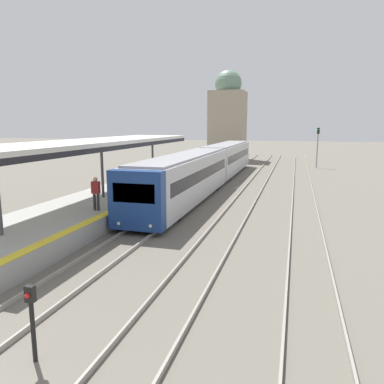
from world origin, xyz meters
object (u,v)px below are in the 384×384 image
person_on_platform (96,192)px  signal_post_near (32,315)px  signal_mast_far (318,143)px  train_near (210,165)px

person_on_platform → signal_post_near: 10.93m
signal_post_near → signal_mast_far: (7.65, 40.72, 1.91)m
signal_mast_far → person_on_platform: bearing=-111.1°
signal_post_near → person_on_platform: bearing=112.6°
train_near → person_on_platform: bearing=-99.7°
signal_post_near → signal_mast_far: signal_mast_far is taller
person_on_platform → signal_mast_far: (11.85, 30.66, 1.18)m
person_on_platform → signal_post_near: size_ratio=0.96×
signal_post_near → signal_mast_far: size_ratio=0.37×
person_on_platform → train_near: (2.50, 14.57, -0.07)m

